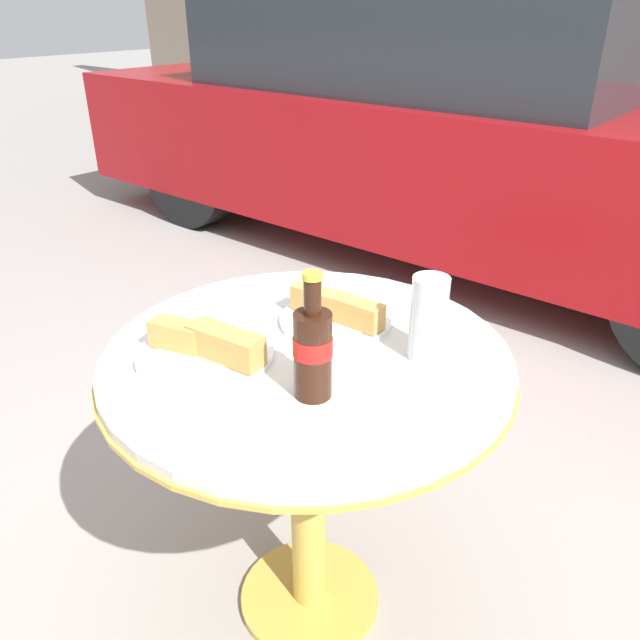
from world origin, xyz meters
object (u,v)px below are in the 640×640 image
Objects in this scene: drinking_glass at (428,322)px; parked_car at (454,130)px; lunch_plate_far at (206,348)px; lunch_plate_near at (336,314)px; bistro_table at (308,406)px; cola_bottle_left at (313,349)px.

parked_car is (-1.18, 2.25, -0.12)m from drinking_glass.
drinking_glass is 0.41m from lunch_plate_far.
drinking_glass reaches higher than lunch_plate_near.
lunch_plate_far is at bearing -70.88° from parked_car.
parked_car is (-0.87, 2.52, -0.07)m from lunch_plate_far.
parked_car reaches higher than bistro_table.
bistro_table is 0.24m from lunch_plate_far.
bistro_table is at bearing -145.74° from drinking_glass.
lunch_plate_near is 0.89× the size of lunch_plate_far.
lunch_plate_near is 2.46m from parked_car.
bistro_table is 4.91× the size of drinking_glass.
lunch_plate_far is at bearing -171.24° from cola_bottle_left.
lunch_plate_near is at bearing 69.65° from lunch_plate_far.
lunch_plate_near is (-0.03, 0.12, 0.15)m from bistro_table.
bistro_table is at bearing -77.39° from lunch_plate_near.
bistro_table is 0.26m from cola_bottle_left.
cola_bottle_left is 0.97× the size of lunch_plate_near.
drinking_glass is 0.22m from lunch_plate_near.
lunch_plate_far is at bearing -139.37° from drinking_glass.
cola_bottle_left is 0.27m from lunch_plate_near.
bistro_table is at bearing 48.20° from lunch_plate_far.
lunch_plate_far is 0.06× the size of parked_car.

